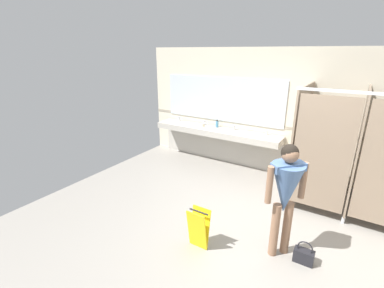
{
  "coord_description": "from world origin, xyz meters",
  "views": [
    {
      "loc": [
        0.85,
        -3.35,
        2.61
      ],
      "look_at": [
        -1.49,
        0.37,
        1.09
      ],
      "focal_mm": 25.23,
      "sensor_mm": 36.0,
      "label": 1
    }
  ],
  "objects": [
    {
      "name": "wet_floor_sign",
      "position": [
        -0.73,
        -0.66,
        0.3
      ],
      "size": [
        0.28,
        0.19,
        0.58
      ],
      "color": "yellow",
      "rests_on": "ground_plane"
    },
    {
      "name": "handbag",
      "position": [
        0.57,
        -0.19,
        0.1
      ],
      "size": [
        0.25,
        0.13,
        0.32
      ],
      "color": "black",
      "rests_on": "ground_plane"
    },
    {
      "name": "bathroom_stalls",
      "position": [
        0.94,
        1.5,
        1.09
      ],
      "size": [
        1.9,
        1.43,
        2.09
      ],
      "color": "#84705B",
      "rests_on": "ground_plane"
    },
    {
      "name": "wall_back",
      "position": [
        0.0,
        2.49,
        1.34
      ],
      "size": [
        7.79,
        0.12,
        2.69
      ],
      "primitive_type": "cube",
      "color": "beige",
      "rests_on": "ground_plane"
    },
    {
      "name": "soap_dispenser",
      "position": [
        -2.0,
        2.3,
        0.94
      ],
      "size": [
        0.07,
        0.07,
        0.18
      ],
      "color": "teal",
      "rests_on": "vanity_counter"
    },
    {
      "name": "ground_plane",
      "position": [
        0.0,
        0.0,
        -0.05
      ],
      "size": [
        7.79,
        5.46,
        0.1
      ],
      "primitive_type": "cube",
      "color": "gray"
    },
    {
      "name": "person_standing",
      "position": [
        0.25,
        -0.19,
        0.98
      ],
      "size": [
        0.57,
        0.57,
        1.56
      ],
      "color": "#8C664C",
      "rests_on": "ground_plane"
    },
    {
      "name": "vanity_counter",
      "position": [
        -1.95,
        2.23,
        0.62
      ],
      "size": [
        3.1,
        0.52,
        0.97
      ],
      "color": "#B2ADA3",
      "rests_on": "ground_plane"
    },
    {
      "name": "paper_cup",
      "position": [
        -2.26,
        2.1,
        0.91
      ],
      "size": [
        0.07,
        0.07,
        0.1
      ],
      "primitive_type": "cylinder",
      "color": "beige",
      "rests_on": "vanity_counter"
    },
    {
      "name": "mirror_panel",
      "position": [
        -1.95,
        2.42,
        1.52
      ],
      "size": [
        3.0,
        0.02,
        1.02
      ],
      "primitive_type": "cube",
      "color": "silver",
      "rests_on": "wall_back"
    },
    {
      "name": "wall_back_tile_band",
      "position": [
        0.0,
        2.42,
        1.05
      ],
      "size": [
        7.79,
        0.01,
        0.06
      ],
      "primitive_type": "cube",
      "color": "#9E937F",
      "rests_on": "wall_back"
    }
  ]
}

